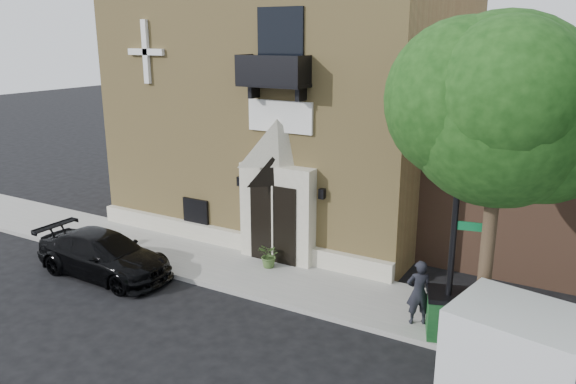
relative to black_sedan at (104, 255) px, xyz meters
name	(u,v)px	position (x,y,z in m)	size (l,w,h in m)	color
ground	(258,302)	(5.25, 0.85, -0.69)	(120.00, 120.00, 0.00)	black
sidewalk	(313,288)	(6.25, 2.35, -0.62)	(42.00, 3.00, 0.15)	gray
church	(301,105)	(2.26, 8.80, 3.94)	(12.20, 11.01, 9.30)	tan
street_tree_left	(502,109)	(11.27, 1.19, 5.18)	(4.97, 4.38, 7.77)	#38281C
black_sedan	(104,255)	(0.00, 0.00, 0.00)	(1.94, 4.76, 1.38)	black
street_sign	(455,228)	(10.46, 1.41, 2.31)	(0.98, 0.89, 5.66)	black
fire_hydrant	(447,328)	(10.52, 1.14, -0.17)	(0.43, 0.34, 0.75)	#A91102
dumpster	(463,315)	(10.78, 1.58, 0.04)	(1.96, 1.49, 1.14)	#103C19
planter	(270,256)	(4.40, 2.85, -0.14)	(0.72, 0.62, 0.80)	#43602C
pedestrian_near	(419,292)	(9.63, 1.67, 0.33)	(0.63, 0.42, 1.74)	black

